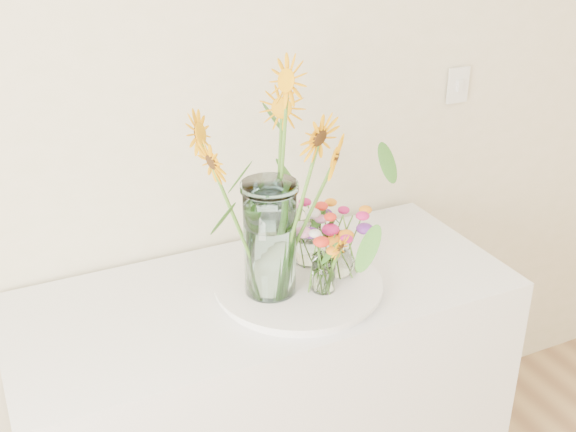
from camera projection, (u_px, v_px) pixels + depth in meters
The scene contains 10 objects.
counter at pixel (266, 415), 2.20m from camera, with size 1.40×0.60×0.90m, color white.
tray at pixel (298, 288), 1.99m from camera, with size 0.44×0.44×0.03m, color white.
mason_jar at pixel (270, 239), 1.88m from camera, with size 0.14×0.14×0.32m, color silver.
sunflower_bouquet at pixel (269, 187), 1.81m from camera, with size 0.59×0.59×0.62m, color #EF9E05, non-canonical shape.
small_vase_a at pixel (324, 274), 1.92m from camera, with size 0.06×0.06×0.11m, color white.
wildflower_posy_a at pixel (324, 259), 1.90m from camera, with size 0.17×0.17×0.20m, color orange, non-canonical shape.
small_vase_b at pixel (339, 254), 2.00m from camera, with size 0.09×0.09×0.13m, color white, non-canonical shape.
wildflower_posy_b at pixel (340, 240), 1.98m from camera, with size 0.22×0.22×0.22m, color orange, non-canonical shape.
small_vase_c at pixel (308, 244), 2.06m from camera, with size 0.07×0.07×0.13m, color white.
wildflower_posy_c at pixel (308, 230), 2.04m from camera, with size 0.20×0.20×0.22m, color orange, non-canonical shape.
Camera 1 is at (-0.87, 0.36, 1.96)m, focal length 45.00 mm.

